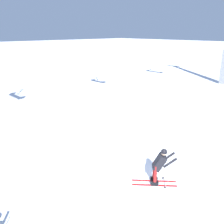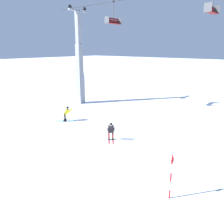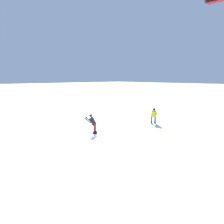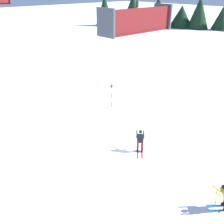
% 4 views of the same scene
% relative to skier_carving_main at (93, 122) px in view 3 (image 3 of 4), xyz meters
% --- Properties ---
extents(ground_plane, '(260.00, 260.00, 0.00)m').
position_rel_skier_carving_main_xyz_m(ground_plane, '(0.16, 0.20, -0.84)').
color(ground_plane, white).
extents(skier_carving_main, '(1.51, 1.57, 1.60)m').
position_rel_skier_carving_main_xyz_m(skier_carving_main, '(0.00, 0.00, 0.00)').
color(skier_carving_main, red).
rests_on(skier_carving_main, ground_plane).
extents(skier_distant_uphill, '(1.54, 1.58, 1.58)m').
position_rel_skier_carving_main_xyz_m(skier_distant_uphill, '(-6.37, 0.83, -0.01)').
color(skier_distant_uphill, '#198CCC').
rests_on(skier_distant_uphill, ground_plane).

